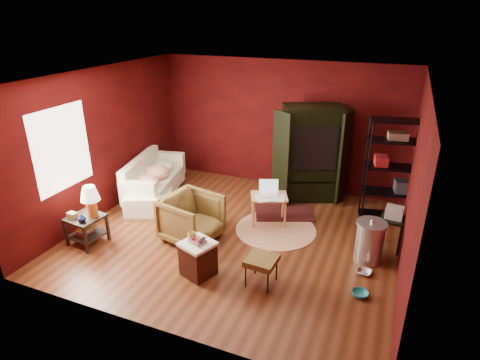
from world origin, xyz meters
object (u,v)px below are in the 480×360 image
object	(u,v)px
laptop_desk	(269,198)
tv_armoire	(310,152)
wire_shelving	(394,168)
sofa	(153,179)
armchair	(191,216)
hamper	(198,258)
side_table	(88,210)

from	to	relation	value
laptop_desk	tv_armoire	bearing A→B (deg)	49.74
laptop_desk	wire_shelving	bearing A→B (deg)	1.45
laptop_desk	sofa	bearing A→B (deg)	154.26
armchair	wire_shelving	distance (m)	3.75
wire_shelving	sofa	bearing A→B (deg)	177.61
hamper	sofa	bearing A→B (deg)	136.20
armchair	side_table	xyz separation A→B (m)	(-1.56, -0.75, 0.18)
hamper	wire_shelving	world-z (taller)	wire_shelving
laptop_desk	tv_armoire	world-z (taller)	tv_armoire
side_table	hamper	xyz separation A→B (m)	(2.13, -0.11, -0.35)
sofa	laptop_desk	distance (m)	2.64
tv_armoire	sofa	bearing A→B (deg)	178.38
sofa	armchair	xyz separation A→B (m)	(1.59, -1.21, 0.03)
laptop_desk	wire_shelving	xyz separation A→B (m)	(2.06, 0.92, 0.58)
sofa	side_table	distance (m)	1.98
armchair	tv_armoire	size ratio (longest dim) A/B	0.45
armchair	wire_shelving	world-z (taller)	wire_shelving
sofa	laptop_desk	bearing A→B (deg)	-117.35
armchair	hamper	xyz separation A→B (m)	(0.58, -0.86, -0.16)
side_table	laptop_desk	world-z (taller)	side_table
side_table	hamper	bearing A→B (deg)	-2.99
side_table	hamper	distance (m)	2.16
armchair	hamper	distance (m)	1.05
armchair	wire_shelving	xyz separation A→B (m)	(3.11, 1.99, 0.64)
sofa	armchair	size ratio (longest dim) A/B	2.37
side_table	wire_shelving	xyz separation A→B (m)	(4.67, 2.74, 0.46)
hamper	tv_armoire	xyz separation A→B (m)	(0.91, 3.28, 0.75)
armchair	side_table	distance (m)	1.74
armchair	side_table	size ratio (longest dim) A/B	0.85
sofa	wire_shelving	size ratio (longest dim) A/B	1.08
armchair	laptop_desk	distance (m)	1.50
side_table	laptop_desk	xyz separation A→B (m)	(2.61, 1.82, -0.12)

